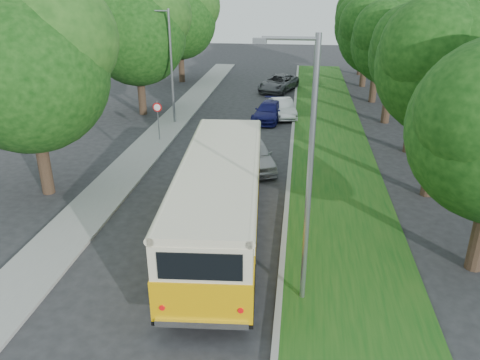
# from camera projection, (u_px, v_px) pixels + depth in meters

# --- Properties ---
(ground) EXTENTS (120.00, 120.00, 0.00)m
(ground) POSITION_uv_depth(u_px,v_px,m) (186.00, 248.00, 17.37)
(ground) COLOR #272729
(ground) RESTS_ON ground
(curb) EXTENTS (0.20, 70.00, 0.15)m
(curb) POSITION_uv_depth(u_px,v_px,m) (288.00, 195.00, 21.47)
(curb) COLOR gray
(curb) RESTS_ON ground
(grass_verge) EXTENTS (4.50, 70.00, 0.13)m
(grass_verge) POSITION_uv_depth(u_px,v_px,m) (340.00, 198.00, 21.20)
(grass_verge) COLOR #154D14
(grass_verge) RESTS_ON ground
(sidewalk) EXTENTS (2.20, 70.00, 0.12)m
(sidewalk) POSITION_uv_depth(u_px,v_px,m) (112.00, 186.00, 22.46)
(sidewalk) COLOR gray
(sidewalk) RESTS_ON ground
(treeline) EXTENTS (24.27, 41.91, 9.46)m
(treeline) POSITION_uv_depth(u_px,v_px,m) (291.00, 33.00, 31.05)
(treeline) COLOR #332319
(treeline) RESTS_ON ground
(lamppost_near) EXTENTS (1.71, 0.16, 8.00)m
(lamppost_near) POSITION_uv_depth(u_px,v_px,m) (307.00, 170.00, 12.87)
(lamppost_near) COLOR gray
(lamppost_near) RESTS_ON ground
(lamppost_far) EXTENTS (1.71, 0.16, 7.50)m
(lamppost_far) POSITION_uv_depth(u_px,v_px,m) (170.00, 63.00, 30.87)
(lamppost_far) COLOR gray
(lamppost_far) RESTS_ON ground
(warning_sign) EXTENTS (0.56, 0.10, 2.50)m
(warning_sign) POSITION_uv_depth(u_px,v_px,m) (158.00, 114.00, 28.13)
(warning_sign) COLOR gray
(warning_sign) RESTS_ON ground
(vintage_bus) EXTENTS (3.67, 11.29, 3.30)m
(vintage_bus) POSITION_uv_depth(u_px,v_px,m) (220.00, 202.00, 17.22)
(vintage_bus) COLOR #F7B007
(vintage_bus) RESTS_ON ground
(car_silver) EXTENTS (3.09, 4.74, 1.50)m
(car_silver) POSITION_uv_depth(u_px,v_px,m) (253.00, 154.00, 24.56)
(car_silver) COLOR #B1B0B5
(car_silver) RESTS_ON ground
(car_white) EXTENTS (2.30, 4.12, 1.29)m
(car_white) POSITION_uv_depth(u_px,v_px,m) (283.00, 108.00, 33.74)
(car_white) COLOR white
(car_white) RESTS_ON ground
(car_blue) EXTENTS (2.44, 4.62, 1.28)m
(car_blue) POSITION_uv_depth(u_px,v_px,m) (269.00, 111.00, 32.90)
(car_blue) COLOR navy
(car_blue) RESTS_ON ground
(car_grey) EXTENTS (3.88, 5.61, 1.42)m
(car_grey) POSITION_uv_depth(u_px,v_px,m) (278.00, 83.00, 41.45)
(car_grey) COLOR #4F5156
(car_grey) RESTS_ON ground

